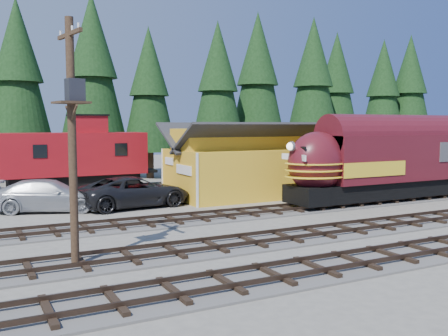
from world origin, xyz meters
name	(u,v)px	position (x,y,z in m)	size (l,w,h in m)	color
ground	(356,220)	(0.00, 0.00, 0.00)	(120.00, 120.00, 0.00)	#6B665B
track_siding	(425,197)	(10.00, 4.00, 0.06)	(68.00, 3.20, 0.33)	#4C4947
track_spur	(93,191)	(-10.00, 18.00, 0.06)	(32.00, 3.20, 0.33)	#4C4947
depot	(256,155)	(0.00, 10.50, 2.96)	(12.80, 7.00, 5.30)	gold
conifer_backdrop	(234,81)	(5.94, 24.67, 9.53)	(79.17, 22.40, 15.34)	black
locomotive	(385,163)	(6.06, 4.00, 2.55)	(16.06, 3.19, 4.37)	black
caboose	(75,157)	(-11.25, 18.00, 2.68)	(10.46, 3.03, 5.44)	black
utility_pole	(73,127)	(-15.19, -2.11, 5.05)	(1.24, 2.15, 8.84)	black
pickup_truck_a	(135,192)	(-9.30, 9.60, 0.96)	(3.19, 6.92, 1.92)	black
pickup_truck_b	(49,196)	(-14.27, 10.45, 0.94)	(2.65, 6.51, 1.89)	#AFB1B7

